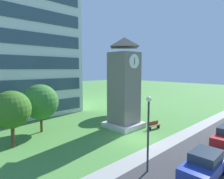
{
  "coord_description": "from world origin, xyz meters",
  "views": [
    {
      "loc": [
        -14.77,
        -11.73,
        7.15
      ],
      "look_at": [
        1.05,
        4.78,
        4.66
      ],
      "focal_mm": 30.57,
      "sensor_mm": 36.0,
      "label": 1
    }
  ],
  "objects_px": {
    "park_bench": "(154,125)",
    "parked_car_blue": "(205,164)",
    "clock_tower": "(124,88)",
    "street_lamp": "(148,125)",
    "tree_streetside": "(125,86)",
    "tree_by_building": "(40,102)",
    "tree_near_tower": "(11,110)"
  },
  "relations": [
    {
      "from": "park_bench",
      "to": "parked_car_blue",
      "type": "relative_size",
      "value": 0.42
    },
    {
      "from": "clock_tower",
      "to": "street_lamp",
      "type": "bearing_deg",
      "value": -128.12
    },
    {
      "from": "tree_streetside",
      "to": "parked_car_blue",
      "type": "distance_m",
      "value": 19.11
    },
    {
      "from": "park_bench",
      "to": "street_lamp",
      "type": "bearing_deg",
      "value": -148.52
    },
    {
      "from": "clock_tower",
      "to": "parked_car_blue",
      "type": "distance_m",
      "value": 12.49
    },
    {
      "from": "clock_tower",
      "to": "tree_by_building",
      "type": "xyz_separation_m",
      "value": [
        -8.08,
        5.28,
        -1.41
      ]
    },
    {
      "from": "park_bench",
      "to": "parked_car_blue",
      "type": "xyz_separation_m",
      "value": [
        -6.2,
        -8.14,
        0.4
      ]
    },
    {
      "from": "parked_car_blue",
      "to": "clock_tower",
      "type": "bearing_deg",
      "value": 69.55
    },
    {
      "from": "tree_by_building",
      "to": "tree_near_tower",
      "type": "relative_size",
      "value": 1.04
    },
    {
      "from": "park_bench",
      "to": "tree_by_building",
      "type": "bearing_deg",
      "value": 140.97
    },
    {
      "from": "park_bench",
      "to": "parked_car_blue",
      "type": "height_order",
      "value": "parked_car_blue"
    },
    {
      "from": "tree_streetside",
      "to": "parked_car_blue",
      "type": "height_order",
      "value": "tree_streetside"
    },
    {
      "from": "street_lamp",
      "to": "parked_car_blue",
      "type": "bearing_deg",
      "value": -53.31
    },
    {
      "from": "park_bench",
      "to": "tree_streetside",
      "type": "height_order",
      "value": "tree_streetside"
    },
    {
      "from": "park_bench",
      "to": "tree_by_building",
      "type": "xyz_separation_m",
      "value": [
        -10.15,
        8.23,
        2.99
      ]
    },
    {
      "from": "tree_by_building",
      "to": "tree_streetside",
      "type": "height_order",
      "value": "tree_streetside"
    },
    {
      "from": "tree_near_tower",
      "to": "street_lamp",
      "type": "bearing_deg",
      "value": -63.67
    },
    {
      "from": "street_lamp",
      "to": "tree_streetside",
      "type": "relative_size",
      "value": 0.8
    },
    {
      "from": "clock_tower",
      "to": "tree_near_tower",
      "type": "xyz_separation_m",
      "value": [
        -11.78,
        2.86,
        -1.36
      ]
    },
    {
      "from": "clock_tower",
      "to": "street_lamp",
      "type": "xyz_separation_m",
      "value": [
        -6.36,
        -8.1,
        -1.52
      ]
    },
    {
      "from": "park_bench",
      "to": "street_lamp",
      "type": "height_order",
      "value": "street_lamp"
    },
    {
      "from": "street_lamp",
      "to": "tree_near_tower",
      "type": "xyz_separation_m",
      "value": [
        -5.42,
        10.96,
        0.16
      ]
    },
    {
      "from": "street_lamp",
      "to": "parked_car_blue",
      "type": "relative_size",
      "value": 1.19
    },
    {
      "from": "park_bench",
      "to": "street_lamp",
      "type": "relative_size",
      "value": 0.35
    },
    {
      "from": "tree_by_building",
      "to": "tree_streetside",
      "type": "bearing_deg",
      "value": -1.37
    },
    {
      "from": "street_lamp",
      "to": "parked_car_blue",
      "type": "distance_m",
      "value": 4.47
    },
    {
      "from": "tree_near_tower",
      "to": "tree_streetside",
      "type": "xyz_separation_m",
      "value": [
        17.39,
        2.1,
        0.94
      ]
    },
    {
      "from": "tree_streetside",
      "to": "park_bench",
      "type": "bearing_deg",
      "value": -114.21
    },
    {
      "from": "clock_tower",
      "to": "tree_by_building",
      "type": "distance_m",
      "value": 9.76
    },
    {
      "from": "street_lamp",
      "to": "clock_tower",
      "type": "bearing_deg",
      "value": 51.88
    },
    {
      "from": "street_lamp",
      "to": "tree_near_tower",
      "type": "relative_size",
      "value": 1.02
    },
    {
      "from": "clock_tower",
      "to": "street_lamp",
      "type": "relative_size",
      "value": 2.04
    }
  ]
}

